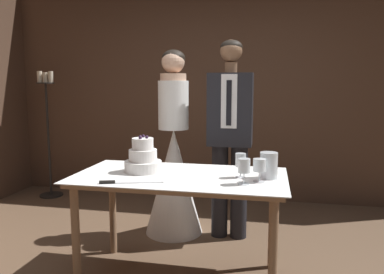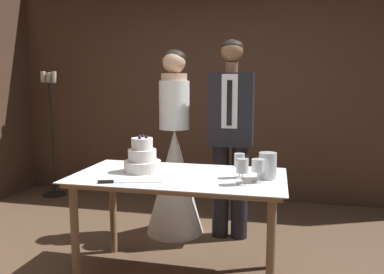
{
  "view_description": "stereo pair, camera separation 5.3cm",
  "coord_description": "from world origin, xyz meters",
  "px_view_note": "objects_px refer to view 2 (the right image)",
  "views": [
    {
      "loc": [
        0.57,
        -2.3,
        1.39
      ],
      "look_at": [
        -0.03,
        0.61,
        0.98
      ],
      "focal_mm": 35.0,
      "sensor_mm": 36.0,
      "label": 1
    },
    {
      "loc": [
        0.62,
        -2.29,
        1.39
      ],
      "look_at": [
        -0.03,
        0.61,
        0.98
      ],
      "focal_mm": 35.0,
      "sensor_mm": 36.0,
      "label": 2
    }
  ],
  "objects_px": {
    "tiered_cake": "(142,159)",
    "wine_glass_far": "(258,167)",
    "wine_glass_near": "(239,162)",
    "wine_glass_middle": "(242,167)",
    "hurricane_candle": "(268,166)",
    "groom": "(231,131)",
    "cake_table": "(179,187)",
    "candle_stand": "(51,133)",
    "cake_knife": "(117,182)",
    "bride": "(175,167)"
  },
  "relations": [
    {
      "from": "wine_glass_middle",
      "to": "cake_knife",
      "type": "bearing_deg",
      "value": -169.67
    },
    {
      "from": "wine_glass_far",
      "to": "hurricane_candle",
      "type": "xyz_separation_m",
      "value": [
        0.06,
        0.11,
        -0.02
      ]
    },
    {
      "from": "hurricane_candle",
      "to": "groom",
      "type": "height_order",
      "value": "groom"
    },
    {
      "from": "hurricane_candle",
      "to": "groom",
      "type": "relative_size",
      "value": 0.1
    },
    {
      "from": "wine_glass_far",
      "to": "wine_glass_near",
      "type": "bearing_deg",
      "value": 143.69
    },
    {
      "from": "bride",
      "to": "hurricane_candle",
      "type": "bearing_deg",
      "value": -42.8
    },
    {
      "from": "wine_glass_far",
      "to": "candle_stand",
      "type": "xyz_separation_m",
      "value": [
        -2.64,
        1.74,
        -0.07
      ]
    },
    {
      "from": "wine_glass_middle",
      "to": "candle_stand",
      "type": "height_order",
      "value": "candle_stand"
    },
    {
      "from": "cake_knife",
      "to": "wine_glass_near",
      "type": "bearing_deg",
      "value": 5.75
    },
    {
      "from": "cake_table",
      "to": "bride",
      "type": "xyz_separation_m",
      "value": [
        -0.26,
        0.84,
        -0.05
      ]
    },
    {
      "from": "tiered_cake",
      "to": "cake_knife",
      "type": "height_order",
      "value": "tiered_cake"
    },
    {
      "from": "bride",
      "to": "groom",
      "type": "height_order",
      "value": "groom"
    },
    {
      "from": "cake_knife",
      "to": "wine_glass_middle",
      "type": "distance_m",
      "value": 0.81
    },
    {
      "from": "wine_glass_near",
      "to": "groom",
      "type": "bearing_deg",
      "value": 100.97
    },
    {
      "from": "cake_knife",
      "to": "hurricane_candle",
      "type": "relative_size",
      "value": 2.25
    },
    {
      "from": "tiered_cake",
      "to": "candle_stand",
      "type": "distance_m",
      "value": 2.42
    },
    {
      "from": "tiered_cake",
      "to": "wine_glass_far",
      "type": "xyz_separation_m",
      "value": [
        0.84,
        -0.13,
        0.01
      ]
    },
    {
      "from": "wine_glass_near",
      "to": "wine_glass_far",
      "type": "height_order",
      "value": "wine_glass_near"
    },
    {
      "from": "cake_table",
      "to": "wine_glass_middle",
      "type": "height_order",
      "value": "wine_glass_middle"
    },
    {
      "from": "hurricane_candle",
      "to": "groom",
      "type": "bearing_deg",
      "value": 113.29
    },
    {
      "from": "groom",
      "to": "candle_stand",
      "type": "bearing_deg",
      "value": 160.7
    },
    {
      "from": "candle_stand",
      "to": "wine_glass_far",
      "type": "bearing_deg",
      "value": -33.4
    },
    {
      "from": "candle_stand",
      "to": "bride",
      "type": "bearing_deg",
      "value": -24.24
    },
    {
      "from": "wine_glass_near",
      "to": "hurricane_candle",
      "type": "height_order",
      "value": "hurricane_candle"
    },
    {
      "from": "bride",
      "to": "wine_glass_middle",
      "type": "bearing_deg",
      "value": -54.2
    },
    {
      "from": "tiered_cake",
      "to": "wine_glass_near",
      "type": "relative_size",
      "value": 1.61
    },
    {
      "from": "tiered_cake",
      "to": "wine_glass_near",
      "type": "distance_m",
      "value": 0.71
    },
    {
      "from": "cake_knife",
      "to": "wine_glass_far",
      "type": "height_order",
      "value": "wine_glass_far"
    },
    {
      "from": "wine_glass_far",
      "to": "candle_stand",
      "type": "bearing_deg",
      "value": 146.6
    },
    {
      "from": "cake_table",
      "to": "candle_stand",
      "type": "height_order",
      "value": "candle_stand"
    },
    {
      "from": "tiered_cake",
      "to": "hurricane_candle",
      "type": "bearing_deg",
      "value": -1.01
    },
    {
      "from": "wine_glass_near",
      "to": "wine_glass_middle",
      "type": "relative_size",
      "value": 1.01
    },
    {
      "from": "wine_glass_far",
      "to": "groom",
      "type": "height_order",
      "value": "groom"
    },
    {
      "from": "tiered_cake",
      "to": "groom",
      "type": "xyz_separation_m",
      "value": [
        0.55,
        0.79,
        0.12
      ]
    },
    {
      "from": "tiered_cake",
      "to": "hurricane_candle",
      "type": "height_order",
      "value": "tiered_cake"
    },
    {
      "from": "cake_table",
      "to": "wine_glass_near",
      "type": "height_order",
      "value": "wine_glass_near"
    },
    {
      "from": "hurricane_candle",
      "to": "groom",
      "type": "xyz_separation_m",
      "value": [
        -0.35,
        0.81,
        0.13
      ]
    },
    {
      "from": "cake_knife",
      "to": "wine_glass_far",
      "type": "relative_size",
      "value": 2.62
    },
    {
      "from": "hurricane_candle",
      "to": "bride",
      "type": "distance_m",
      "value": 1.21
    },
    {
      "from": "cake_table",
      "to": "bride",
      "type": "bearing_deg",
      "value": 107.35
    },
    {
      "from": "tiered_cake",
      "to": "hurricane_candle",
      "type": "relative_size",
      "value": 1.52
    },
    {
      "from": "cake_knife",
      "to": "groom",
      "type": "xyz_separation_m",
      "value": [
        0.59,
        1.14,
        0.21
      ]
    },
    {
      "from": "cake_knife",
      "to": "hurricane_candle",
      "type": "distance_m",
      "value": 1.0
    },
    {
      "from": "tiered_cake",
      "to": "candle_stand",
      "type": "bearing_deg",
      "value": 138.17
    },
    {
      "from": "candle_stand",
      "to": "wine_glass_near",
      "type": "bearing_deg",
      "value": -33.24
    },
    {
      "from": "bride",
      "to": "groom",
      "type": "bearing_deg",
      "value": -0.07
    },
    {
      "from": "cake_knife",
      "to": "bride",
      "type": "distance_m",
      "value": 1.15
    },
    {
      "from": "bride",
      "to": "cake_knife",
      "type": "bearing_deg",
      "value": -93.38
    },
    {
      "from": "wine_glass_far",
      "to": "bride",
      "type": "relative_size",
      "value": 0.09
    },
    {
      "from": "wine_glass_near",
      "to": "wine_glass_middle",
      "type": "xyz_separation_m",
      "value": [
        0.04,
        -0.17,
        0.0
      ]
    }
  ]
}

